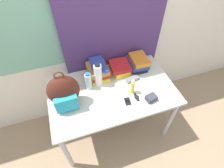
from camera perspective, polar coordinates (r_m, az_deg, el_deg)
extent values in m
plane|color=#9E8466|center=(2.36, 3.37, -21.51)|extent=(12.00, 12.00, 0.00)
cube|color=silver|center=(1.91, -4.93, 18.10)|extent=(6.00, 0.05, 2.50)
cube|color=#75B299|center=(1.83, -21.70, 15.14)|extent=(1.10, 0.01, 0.80)
cube|color=#4C336B|center=(1.91, 0.63, 18.18)|extent=(1.14, 0.04, 2.50)
cube|color=beige|center=(1.87, 0.00, -2.33)|extent=(1.34, 0.80, 0.03)
cylinder|color=#B2B2B7|center=(2.01, -14.51, -21.17)|extent=(0.05, 0.05, 0.74)
cylinder|color=#B2B2B7|center=(2.23, 18.44, -11.15)|extent=(0.05, 0.05, 0.74)
cylinder|color=#B2B2B7|center=(2.36, -17.10, -5.70)|extent=(0.05, 0.05, 0.74)
cylinder|color=#B2B2B7|center=(2.55, 10.60, 1.34)|extent=(0.05, 0.05, 0.74)
ellipsoid|color=#512319|center=(1.68, -15.55, -2.13)|extent=(0.30, 0.17, 0.37)
cube|color=teal|center=(1.67, -14.54, -6.31)|extent=(0.21, 0.06, 0.17)
torus|color=#512319|center=(1.54, -17.04, 2.60)|extent=(0.09, 0.01, 0.09)
cube|color=yellow|center=(1.99, -4.37, 3.07)|extent=(0.20, 0.28, 0.05)
cube|color=red|center=(1.96, -4.39, 4.14)|extent=(0.23, 0.26, 0.05)
cube|color=olive|center=(1.92, -4.78, 4.99)|extent=(0.21, 0.25, 0.06)
cube|color=navy|center=(1.90, -4.58, 6.29)|extent=(0.15, 0.27, 0.02)
cube|color=yellow|center=(2.05, 2.57, 4.44)|extent=(0.18, 0.23, 0.03)
cube|color=yellow|center=(2.03, 2.45, 5.17)|extent=(0.19, 0.27, 0.03)
cube|color=red|center=(2.01, 2.59, 5.98)|extent=(0.23, 0.24, 0.04)
cube|color=black|center=(2.12, 8.07, 6.06)|extent=(0.17, 0.28, 0.04)
cube|color=navy|center=(2.10, 8.22, 7.05)|extent=(0.21, 0.28, 0.06)
cube|color=orange|center=(2.06, 8.90, 8.02)|extent=(0.19, 0.25, 0.05)
cylinder|color=silver|center=(1.83, -7.70, 0.75)|extent=(0.07, 0.07, 0.20)
cylinder|color=#286BB7|center=(1.75, -8.06, 3.16)|extent=(0.04, 0.04, 0.02)
cylinder|color=white|center=(1.82, -4.57, 2.82)|extent=(0.08, 0.08, 0.27)
cylinder|color=black|center=(1.72, -4.86, 6.24)|extent=(0.05, 0.05, 0.02)
cylinder|color=yellow|center=(1.80, 6.67, -1.05)|extent=(0.04, 0.04, 0.16)
cylinder|color=white|center=(1.73, 6.93, 0.89)|extent=(0.03, 0.03, 0.02)
cube|color=black|center=(1.77, 5.08, -5.65)|extent=(0.06, 0.09, 0.02)
cube|color=black|center=(1.76, 5.09, -5.49)|extent=(0.04, 0.04, 0.00)
cube|color=gray|center=(1.96, 6.65, 1.55)|extent=(0.16, 0.08, 0.04)
cube|color=#383D47|center=(1.80, 12.68, -4.50)|extent=(0.11, 0.10, 0.06)
cube|color=black|center=(1.82, 7.99, -4.29)|extent=(0.03, 0.10, 0.00)
cylinder|color=#232328|center=(1.82, 8.00, -4.21)|extent=(0.05, 0.05, 0.01)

